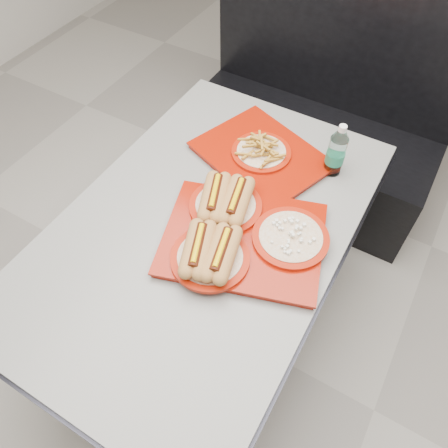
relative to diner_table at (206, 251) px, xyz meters
The scene contains 6 objects.
ground 0.58m from the diner_table, ahead, with size 6.00×6.00×0.00m, color #9E988D.
diner_table is the anchor object (origin of this frame).
booth_bench 1.11m from the diner_table, 90.00° to the left, with size 1.30×0.57×1.35m.
tray_near 0.24m from the diner_table, ahead, with size 0.60×0.53×0.11m.
tray_far 0.42m from the diner_table, 86.89° to the left, with size 0.56×0.50×0.09m.
water_bottle 0.59m from the diner_table, 58.23° to the left, with size 0.07×0.07×0.21m.
Camera 1 is at (0.51, -0.74, 1.91)m, focal length 35.00 mm.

